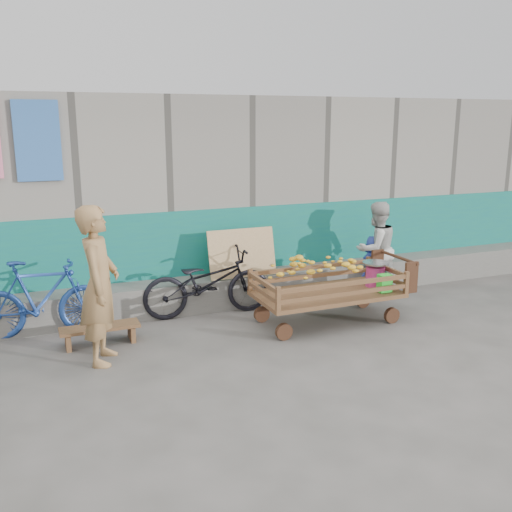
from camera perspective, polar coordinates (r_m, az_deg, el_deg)
name	(u,v)px	position (r m, az deg, el deg)	size (l,w,h in m)	color
ground	(290,369)	(6.36, 3.41, -11.23)	(80.00, 80.00, 0.00)	#4E4C47
building_wall	(186,193)	(9.66, -7.04, 6.27)	(12.00, 3.50, 3.00)	gray
banana_cart	(325,279)	(7.58, 6.95, -2.34)	(2.10, 0.96, 0.89)	brown
bench	(100,331)	(7.19, -15.33, -7.23)	(0.94, 0.28, 0.24)	brown
vendor_man	(99,285)	(6.48, -15.39, -2.84)	(0.65, 0.43, 1.78)	#A17748
woman	(376,249)	(8.92, 11.91, 0.69)	(0.71, 0.55, 1.46)	silver
child	(373,265)	(9.04, 11.60, -0.90)	(0.45, 0.29, 0.92)	#2C3C99
bicycle_dark	(207,282)	(7.90, -4.88, -2.66)	(0.62, 1.79, 0.94)	black
bicycle_blue	(41,299)	(7.56, -20.68, -4.03)	(0.47, 1.66, 1.00)	#214394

